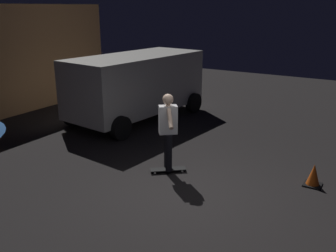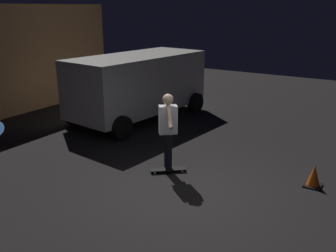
{
  "view_description": "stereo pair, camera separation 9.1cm",
  "coord_description": "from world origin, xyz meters",
  "px_view_note": "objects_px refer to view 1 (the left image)",
  "views": [
    {
      "loc": [
        -5.6,
        -3.04,
        3.44
      ],
      "look_at": [
        0.74,
        0.85,
        1.05
      ],
      "focal_mm": 39.79,
      "sensor_mm": 36.0,
      "label": 1
    },
    {
      "loc": [
        -5.55,
        -3.12,
        3.44
      ],
      "look_at": [
        0.74,
        0.85,
        1.05
      ],
      "focal_mm": 39.79,
      "sensor_mm": 36.0,
      "label": 2
    }
  ],
  "objects_px": {
    "parked_van": "(137,83)",
    "traffic_cone": "(314,176)",
    "skater": "(168,127)",
    "skateboard_ridden": "(168,169)"
  },
  "relations": [
    {
      "from": "parked_van",
      "to": "traffic_cone",
      "type": "height_order",
      "value": "parked_van"
    },
    {
      "from": "skater",
      "to": "traffic_cone",
      "type": "xyz_separation_m",
      "value": [
        0.97,
        -2.83,
        -0.83
      ]
    },
    {
      "from": "parked_van",
      "to": "traffic_cone",
      "type": "xyz_separation_m",
      "value": [
        -1.98,
        -5.79,
        -0.95
      ]
    },
    {
      "from": "skater",
      "to": "traffic_cone",
      "type": "distance_m",
      "value": 3.1
    },
    {
      "from": "parked_van",
      "to": "skateboard_ridden",
      "type": "xyz_separation_m",
      "value": [
        -2.95,
        -2.96,
        -1.11
      ]
    },
    {
      "from": "skateboard_ridden",
      "to": "skater",
      "type": "relative_size",
      "value": 0.44
    },
    {
      "from": "parked_van",
      "to": "traffic_cone",
      "type": "relative_size",
      "value": 10.39
    },
    {
      "from": "skateboard_ridden",
      "to": "traffic_cone",
      "type": "xyz_separation_m",
      "value": [
        0.97,
        -2.83,
        0.16
      ]
    },
    {
      "from": "skateboard_ridden",
      "to": "traffic_cone",
      "type": "relative_size",
      "value": 1.58
    },
    {
      "from": "skateboard_ridden",
      "to": "skater",
      "type": "xyz_separation_m",
      "value": [
        -0.0,
        0.0,
        0.98
      ]
    }
  ]
}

